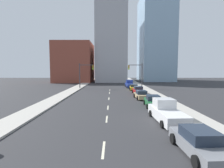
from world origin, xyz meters
TOP-DOWN VIEW (x-y plane):
  - sidewalk_left at (-8.77, 47.97)m, footprint 2.86×95.95m
  - sidewalk_right at (8.77, 47.97)m, footprint 2.86×95.95m
  - lane_stripe_at_8m at (0.00, 8.26)m, footprint 0.16×2.40m
  - lane_stripe_at_15m at (0.00, 14.92)m, footprint 0.16×2.40m
  - lane_stripe_at_20m at (0.00, 20.14)m, footprint 0.16×2.40m
  - lane_stripe_at_27m at (0.00, 27.22)m, footprint 0.16×2.40m
  - lane_stripe_at_34m at (0.00, 34.33)m, footprint 0.16×2.40m
  - lane_stripe_at_39m at (0.00, 39.47)m, footprint 0.16×2.40m
  - building_brick_left at (-14.34, 67.41)m, footprint 14.00×16.00m
  - building_office_center at (0.23, 71.41)m, footprint 12.00×20.00m
  - building_glass_right at (19.39, 75.41)m, footprint 13.00×20.00m
  - traffic_signal_left at (-6.82, 42.84)m, footprint 3.73×0.35m
  - traffic_signal_right at (7.29, 42.84)m, footprint 3.73×0.35m
  - sedan_gray at (5.65, 7.67)m, footprint 2.31×4.84m
  - pickup_truck_white at (5.78, 14.33)m, footprint 2.59×6.04m
  - sedan_green at (6.01, 20.80)m, footprint 2.33×4.65m
  - sedan_tan at (5.49, 27.01)m, footprint 2.27×4.59m
  - sedan_red at (5.84, 32.92)m, footprint 2.14×4.82m
  - sedan_yellow at (5.80, 39.51)m, footprint 2.28×4.64m
  - pickup_truck_blue at (5.43, 45.79)m, footprint 2.47×5.87m

SIDE VIEW (x-z plane):
  - lane_stripe_at_8m at x=0.00m, z-range 0.00..0.01m
  - lane_stripe_at_15m at x=0.00m, z-range 0.00..0.01m
  - lane_stripe_at_20m at x=0.00m, z-range 0.00..0.01m
  - lane_stripe_at_27m at x=0.00m, z-range 0.00..0.01m
  - lane_stripe_at_34m at x=0.00m, z-range 0.00..0.01m
  - lane_stripe_at_39m at x=0.00m, z-range 0.00..0.01m
  - sidewalk_left at x=-8.77m, z-range 0.00..0.18m
  - sidewalk_right at x=8.77m, z-range 0.00..0.18m
  - sedan_yellow at x=5.80m, z-range -0.06..1.31m
  - sedan_tan at x=5.49m, z-range -0.05..1.36m
  - sedan_green at x=6.01m, z-range -0.07..1.43m
  - sedan_gray at x=5.65m, z-range -0.06..1.44m
  - sedan_red at x=5.84m, z-range -0.07..1.48m
  - pickup_truck_blue at x=5.43m, z-range -0.19..1.81m
  - pickup_truck_white at x=5.78m, z-range -0.19..1.85m
  - traffic_signal_left at x=-6.82m, z-range 0.90..7.37m
  - traffic_signal_right at x=7.29m, z-range 0.90..7.37m
  - building_brick_left at x=-14.34m, z-range 0.00..15.17m
  - building_office_center at x=0.23m, z-range 0.00..29.67m
  - building_glass_right at x=19.39m, z-range 0.00..36.28m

